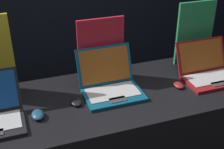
% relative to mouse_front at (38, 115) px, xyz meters
% --- Properties ---
extents(mouse_front, '(0.07, 0.10, 0.04)m').
position_rel_mouse_front_xyz_m(mouse_front, '(0.00, 0.00, 0.00)').
color(mouse_front, navy).
rests_on(mouse_front, display_counter).
extents(laptop_middle, '(0.37, 0.36, 0.26)m').
position_rel_mouse_front_xyz_m(laptop_middle, '(0.49, 0.14, 0.04)').
color(laptop_middle, '#0F5170').
rests_on(laptop_middle, display_counter).
extents(mouse_middle, '(0.07, 0.10, 0.03)m').
position_rel_mouse_front_xyz_m(mouse_middle, '(0.24, 0.06, -0.00)').
color(mouse_middle, black).
rests_on(mouse_middle, display_counter).
extents(promo_stand_middle, '(0.32, 0.07, 0.44)m').
position_rel_mouse_front_xyz_m(promo_stand_middle, '(0.49, 0.32, 0.19)').
color(promo_stand_middle, black).
rests_on(promo_stand_middle, display_counter).
extents(laptop_back, '(0.39, 0.34, 0.24)m').
position_rel_mouse_front_xyz_m(laptop_back, '(1.19, 0.08, 0.04)').
color(laptop_back, maroon).
rests_on(laptop_back, display_counter).
extents(mouse_back, '(0.06, 0.09, 0.03)m').
position_rel_mouse_front_xyz_m(mouse_back, '(0.94, 0.03, -0.00)').
color(mouse_back, maroon).
rests_on(mouse_back, display_counter).
extents(promo_stand_back, '(0.29, 0.07, 0.49)m').
position_rel_mouse_front_xyz_m(promo_stand_back, '(1.19, 0.30, 0.22)').
color(promo_stand_back, black).
rests_on(promo_stand_back, display_counter).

